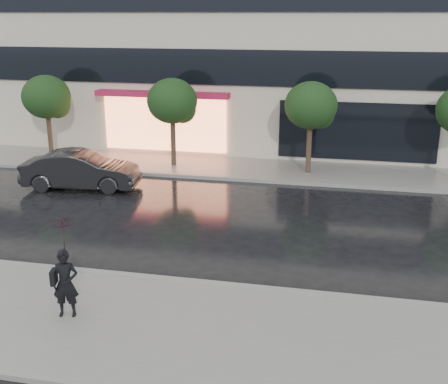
# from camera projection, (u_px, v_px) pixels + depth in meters

# --- Properties ---
(ground) EXTENTS (120.00, 120.00, 0.00)m
(ground) POSITION_uv_depth(u_px,v_px,m) (173.00, 266.00, 15.42)
(ground) COLOR black
(ground) RESTS_ON ground
(sidewalk_near) EXTENTS (60.00, 4.50, 0.12)m
(sidewalk_near) POSITION_uv_depth(u_px,v_px,m) (129.00, 325.00, 12.37)
(sidewalk_near) COLOR slate
(sidewalk_near) RESTS_ON ground
(sidewalk_far) EXTENTS (60.00, 3.50, 0.12)m
(sidewalk_far) POSITION_uv_depth(u_px,v_px,m) (240.00, 168.00, 24.95)
(sidewalk_far) COLOR slate
(sidewalk_far) RESTS_ON ground
(curb_near) EXTENTS (60.00, 0.25, 0.14)m
(curb_near) POSITION_uv_depth(u_px,v_px,m) (161.00, 280.00, 14.47)
(curb_near) COLOR gray
(curb_near) RESTS_ON ground
(curb_far) EXTENTS (60.00, 0.25, 0.14)m
(curb_far) POSITION_uv_depth(u_px,v_px,m) (233.00, 179.00, 23.32)
(curb_far) COLOR gray
(curb_far) RESTS_ON ground
(tree_far_west) EXTENTS (2.20, 2.20, 3.99)m
(tree_far_west) POSITION_uv_depth(u_px,v_px,m) (48.00, 98.00, 25.66)
(tree_far_west) COLOR #33261C
(tree_far_west) RESTS_ON ground
(tree_mid_west) EXTENTS (2.20, 2.20, 3.99)m
(tree_mid_west) POSITION_uv_depth(u_px,v_px,m) (174.00, 103.00, 24.46)
(tree_mid_west) COLOR #33261C
(tree_mid_west) RESTS_ON ground
(tree_mid_east) EXTENTS (2.20, 2.20, 3.99)m
(tree_mid_east) POSITION_uv_depth(u_px,v_px,m) (312.00, 107.00, 23.27)
(tree_mid_east) COLOR #33261C
(tree_mid_east) RESTS_ON ground
(parked_car) EXTENTS (4.70, 2.10, 1.50)m
(parked_car) POSITION_uv_depth(u_px,v_px,m) (81.00, 170.00, 22.07)
(parked_car) COLOR black
(parked_car) RESTS_ON ground
(pedestrian_with_umbrella) EXTENTS (1.19, 1.21, 2.33)m
(pedestrian_with_umbrella) POSITION_uv_depth(u_px,v_px,m) (64.00, 251.00, 12.21)
(pedestrian_with_umbrella) COLOR black
(pedestrian_with_umbrella) RESTS_ON sidewalk_near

